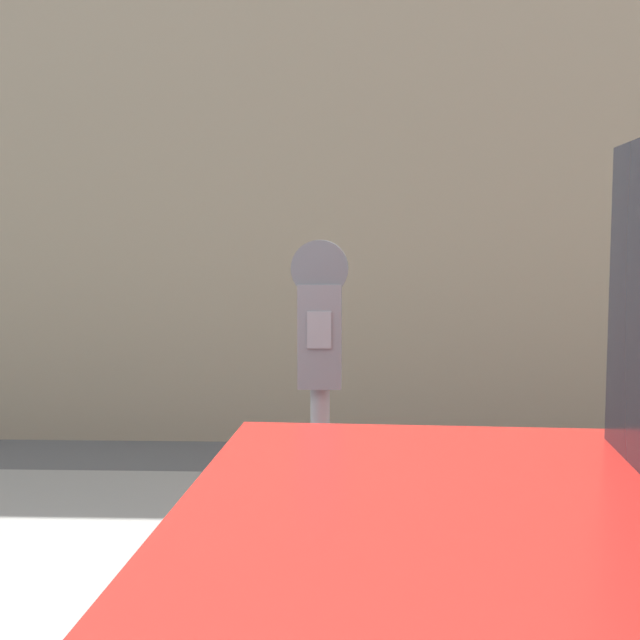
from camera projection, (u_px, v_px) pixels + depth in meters
The scene contains 3 objects.
sidewalk at pixel (257, 564), 4.22m from camera, with size 24.00×2.80×0.12m.
building_facade at pixel (296, 25), 6.75m from camera, with size 24.00×0.30×6.38m.
parking_meter at pixel (320, 372), 3.20m from camera, with size 0.20×0.13×1.48m.
Camera 1 is at (0.46, -1.87, 1.62)m, focal length 50.00 mm.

